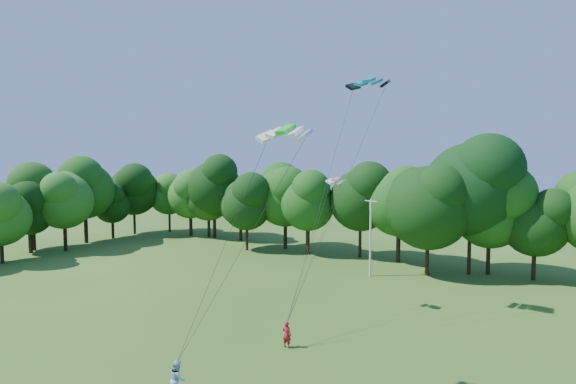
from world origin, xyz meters
The scene contains 9 objects.
utility_pole centered at (-1.83, 30.17, 4.16)m, with size 1.56×0.57×8.09m.
kite_flyer_left centered at (1.11, 10.37, 0.86)m, with size 0.63×0.41×1.71m, color #A61520.
kite_flyer_right centered at (-0.09, 2.21, 0.96)m, with size 0.94×0.73×1.93m, color #AEC8F2.
kite_teal centered at (2.56, 19.46, 18.21)m, with size 3.31×1.69×0.60m.
kite_green centered at (4.64, 5.07, 13.54)m, with size 2.72×1.34×0.59m.
kite_pink centered at (0.13, 18.76, 10.57)m, with size 1.60×0.87×0.30m.
tree_back_west centered at (-32.85, 38.38, 7.44)m, with size 8.19×8.19×11.92m.
tree_back_center centered at (6.57, 36.71, 9.84)m, with size 10.83×10.83×15.76m.
tree_flank_west centered at (-44.86, 17.43, 7.73)m, with size 8.51×8.51×12.38m.
Camera 1 is at (16.94, -12.92, 12.01)m, focal length 28.00 mm.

